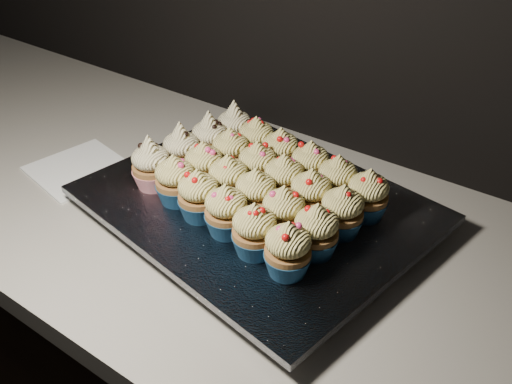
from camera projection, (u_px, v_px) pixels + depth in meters
cabinet at (183, 363)px, 1.25m from camera, size 2.40×0.60×0.86m
worktop at (165, 195)px, 1.00m from camera, size 2.44×0.64×0.04m
napkin at (80, 169)px, 1.03m from camera, size 0.18×0.18×0.00m
baking_tray at (256, 212)px, 0.90m from camera, size 0.52×0.43×0.02m
foil_lining at (256, 204)px, 0.90m from camera, size 0.56×0.47×0.01m
cupcake_0 at (151, 165)px, 0.90m from camera, size 0.06×0.06×0.10m
cupcake_1 at (175, 181)px, 0.87m from camera, size 0.06×0.06×0.08m
cupcake_2 at (199, 196)px, 0.84m from camera, size 0.06×0.06×0.08m
cupcake_3 at (226, 211)px, 0.80m from camera, size 0.06×0.06×0.08m
cupcake_4 at (254, 231)px, 0.77m from camera, size 0.06×0.06×0.08m
cupcake_5 at (288, 250)px, 0.73m from camera, size 0.06×0.06×0.08m
cupcake_6 at (182, 151)px, 0.94m from camera, size 0.06×0.06×0.10m
cupcake_7 at (204, 167)px, 0.90m from camera, size 0.06×0.06×0.08m
cupcake_8 at (228, 180)px, 0.87m from camera, size 0.06×0.06×0.08m
cupcake_9 at (256, 195)px, 0.84m from camera, size 0.06×0.06×0.08m
cupcake_10 at (284, 213)px, 0.80m from camera, size 0.06×0.06×0.08m
cupcake_11 at (316, 231)px, 0.77m from camera, size 0.06×0.06×0.08m
cupcake_12 at (210, 139)px, 0.97m from camera, size 0.06×0.06×0.10m
cupcake_13 at (231, 152)px, 0.94m from camera, size 0.06×0.06×0.08m
cupcake_14 at (258, 167)px, 0.90m from camera, size 0.06×0.06×0.08m
cupcake_15 at (284, 180)px, 0.87m from camera, size 0.06×0.06×0.08m
cupcake_16 at (311, 195)px, 0.84m from camera, size 0.06×0.06×0.08m
cupcake_17 at (342, 212)px, 0.80m from camera, size 0.06×0.06×0.08m
cupcake_18 at (234, 128)px, 1.01m from camera, size 0.06×0.06×0.10m
cupcake_19 at (256, 141)px, 0.97m from camera, size 0.06×0.06×0.08m
cupcake_20 at (280, 152)px, 0.94m from camera, size 0.06×0.06×0.08m
cupcake_21 at (310, 166)px, 0.90m from camera, size 0.06×0.06×0.08m
cupcake_22 at (337, 181)px, 0.87m from camera, size 0.06×0.06×0.08m
cupcake_23 at (368, 195)px, 0.84m from camera, size 0.06×0.06×0.08m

